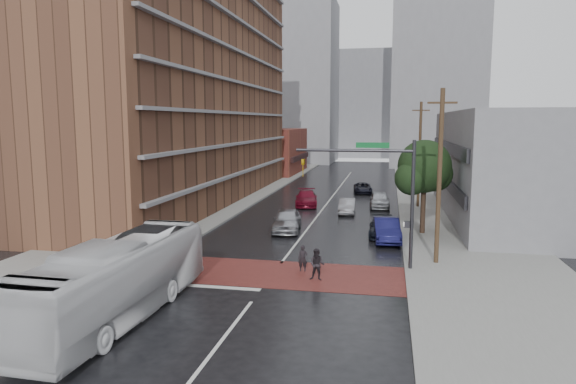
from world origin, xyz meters
The scene contains 24 objects.
ground centered at (0.00, 0.00, 0.00)m, with size 160.00×160.00×0.00m, color black.
crosswalk centered at (0.00, 0.50, 0.01)m, with size 14.00×5.00×0.02m, color maroon.
sidewalk_west centered at (-11.50, 25.00, 0.07)m, with size 9.00×90.00×0.15m, color gray.
sidewalk_east centered at (11.50, 25.00, 0.07)m, with size 9.00×90.00×0.15m, color gray.
apartment_block centered at (-14.00, 24.00, 14.00)m, with size 10.00×44.00×28.00m, color brown.
storefront_west centered at (-12.00, 54.00, 3.50)m, with size 8.00×16.00×7.00m, color brown.
building_east centered at (16.50, 20.00, 4.50)m, with size 11.00×26.00×9.00m, color gray.
distant_tower_west centered at (-14.00, 78.00, 16.00)m, with size 18.00×16.00×32.00m, color gray.
distant_tower_east centered at (14.00, 72.00, 18.00)m, with size 16.00×14.00×36.00m, color gray.
distant_tower_center centered at (0.00, 95.00, 12.00)m, with size 12.00×10.00×24.00m, color gray.
street_tree centered at (8.52, 12.03, 4.73)m, with size 4.20×4.10×6.90m.
signal_mast centered at (5.85, 2.50, 4.73)m, with size 6.50×0.30×7.20m.
utility_pole_near centered at (8.80, 4.00, 5.14)m, with size 1.60×0.26×10.00m.
utility_pole_far centered at (8.80, 24.00, 5.14)m, with size 1.60×0.26×10.00m.
transit_bus centered at (-4.94, -6.93, 1.65)m, with size 2.78×11.87×3.31m, color silver.
pedestrian_a centered at (1.50, 1.24, 0.72)m, with size 0.53×0.35×1.45m, color black.
pedestrian_b centered at (2.49, -0.19, 0.83)m, with size 0.81×0.63×1.67m, color black.
car_travel_a centered at (-1.41, 11.27, 0.84)m, with size 1.98×4.93×1.68m, color #A8A9AF.
car_travel_b centered at (2.42, 19.60, 0.66)m, with size 1.40×4.01×1.32m, color #98989F.
car_travel_c centered at (-1.85, 23.19, 0.74)m, with size 2.08×5.11×1.48m, color maroon.
suv_travel centered at (3.12, 33.14, 0.60)m, with size 1.98×4.29×1.19m, color black.
car_parked_near centered at (5.95, 9.45, 0.79)m, with size 1.68×4.81×1.58m, color #15154C.
car_parked_mid centered at (5.60, 10.99, 0.63)m, with size 1.77×4.35×1.26m, color black.
car_parked_far centered at (5.20, 23.35, 0.78)m, with size 1.84×4.57×1.56m, color #ADAFB5.
Camera 1 is at (6.00, -25.74, 8.18)m, focal length 32.00 mm.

